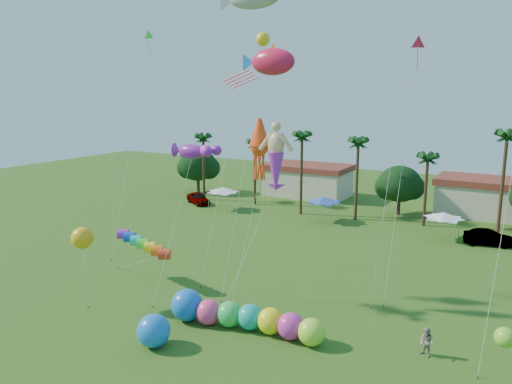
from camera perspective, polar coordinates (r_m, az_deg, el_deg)
The scene contains 17 objects.
tree_line at distance 64.48m, azimuth 18.10°, elevation 0.77°, with size 69.46×8.91×11.00m.
buildings_row at distance 72.18m, azimuth 13.82°, elevation 0.26°, with size 35.00×7.00×4.00m.
tent_row at distance 60.27m, azimuth 7.55°, elevation -0.96°, with size 31.00×4.00×0.60m.
car_a at distance 70.65m, azimuth -6.62°, elevation -0.70°, with size 1.93×4.81×1.64m, color #4C4C54.
car_b at distance 56.71m, azimuth 25.07°, elevation -4.78°, with size 1.71×4.89×1.61m, color #4C4C54.
spectator_b at distance 32.64m, azimuth 18.92°, elevation -15.95°, with size 0.88×0.69×1.82m, color #A49389.
caterpillar_inflatable at distance 34.11m, azimuth -1.87°, elevation -14.00°, with size 10.99×3.28×2.23m.
blue_ball at distance 32.64m, azimuth -11.61°, elevation -15.27°, with size 2.08×2.08×2.08m, color blue.
rainbow_tube at distance 40.96m, azimuth -12.10°, elevation -6.63°, with size 8.66×3.45×3.50m.
green_worm at distance 30.40m, azimuth 26.57°, elevation -14.65°, with size 8.93×1.74×3.49m.
orange_ball_kite at distance 37.99m, azimuth -19.23°, elevation -4.98°, with size 1.63×1.63×6.06m.
merman_kite at distance 36.27m, azimuth 2.28°, elevation 3.56°, with size 2.98×5.85×13.03m.
fish_kite at distance 38.42m, azimuth 1.94°, elevation 14.65°, with size 5.51×5.96×18.86m.
squid_kite at distance 38.35m, azimuth 0.40°, elevation 5.18°, with size 2.02×5.75×13.69m.
lobster_kite at distance 37.03m, azimuth -7.39°, elevation 4.65°, with size 4.14×4.81×12.03m.
delta_kite_red at distance 40.21m, azimuth 17.99°, elevation 15.34°, with size 1.15×5.20×19.65m.
delta_kite_green at distance 48.46m, azimuth -12.31°, elevation 16.38°, with size 2.41×4.66×21.09m.
Camera 1 is at (16.21, -18.21, 15.58)m, focal length 35.00 mm.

